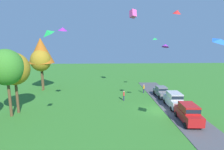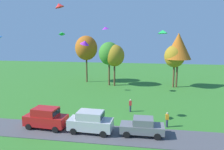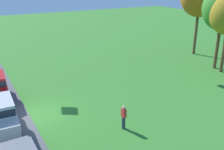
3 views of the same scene
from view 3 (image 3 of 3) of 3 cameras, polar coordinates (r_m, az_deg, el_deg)
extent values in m
plane|color=#337528|center=(20.51, -15.80, -8.37)|extent=(120.00, 120.00, 0.00)
cylinder|color=black|center=(25.04, -22.08, -2.75)|extent=(0.70, 0.29, 0.68)
cylinder|color=black|center=(22.16, -21.39, -5.65)|extent=(0.70, 0.29, 0.68)
cube|color=#B7B7BC|center=(18.72, -23.09, -8.92)|extent=(4.68, 2.09, 1.10)
cylinder|color=black|center=(20.40, -20.77, -7.86)|extent=(0.69, 0.27, 0.68)
cylinder|color=black|center=(17.68, -19.39, -12.27)|extent=(0.69, 0.27, 0.68)
cylinder|color=#2D334C|center=(17.95, 2.54, -10.32)|extent=(0.24, 0.24, 0.88)
cube|color=red|center=(17.58, 2.58, -8.25)|extent=(0.36, 0.22, 0.60)
sphere|color=beige|center=(17.38, 2.60, -7.03)|extent=(0.22, 0.22, 0.22)
cylinder|color=brown|center=(36.51, 17.75, 8.50)|extent=(0.36, 0.36, 5.36)
cylinder|color=brown|center=(31.31, 21.90, 5.51)|extent=(0.36, 0.36, 4.70)
ellipsoid|color=#387F28|center=(30.61, 22.96, 13.21)|extent=(4.23, 4.23, 4.65)
cylinder|color=brown|center=(30.37, 23.12, 4.65)|extent=(0.36, 0.36, 4.43)
camera|label=1|loc=(42.91, -14.86, 19.78)|focal=28.00mm
camera|label=2|loc=(22.54, -91.13, 0.45)|focal=35.00mm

